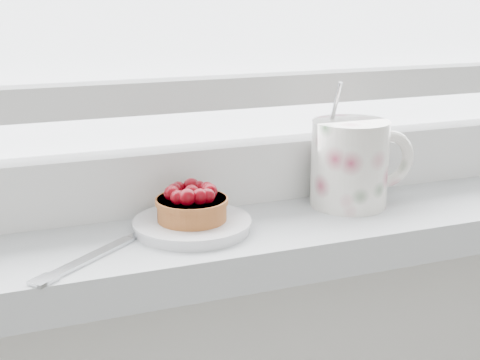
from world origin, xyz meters
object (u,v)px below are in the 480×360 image
floral_mug (352,161)px  fork (117,244)px  raspberry_tart (192,204)px  saucer (192,225)px

floral_mug → fork: (-0.28, -0.03, -0.05)m
raspberry_tart → fork: size_ratio=0.41×
raspberry_tart → saucer: bearing=78.4°
saucer → floral_mug: bearing=4.5°
saucer → raspberry_tart: bearing=-101.6°
saucer → fork: size_ratio=0.67×
saucer → floral_mug: size_ratio=0.87×
raspberry_tart → floral_mug: floral_mug is taller
saucer → raspberry_tart: (-0.00, -0.00, 0.02)m
floral_mug → raspberry_tart: bearing=-175.4°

